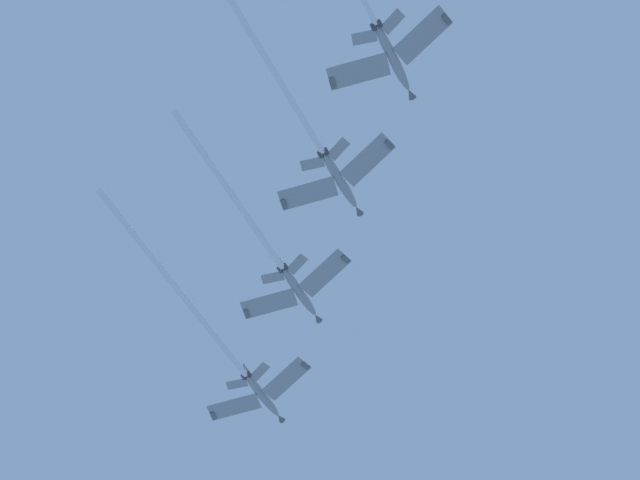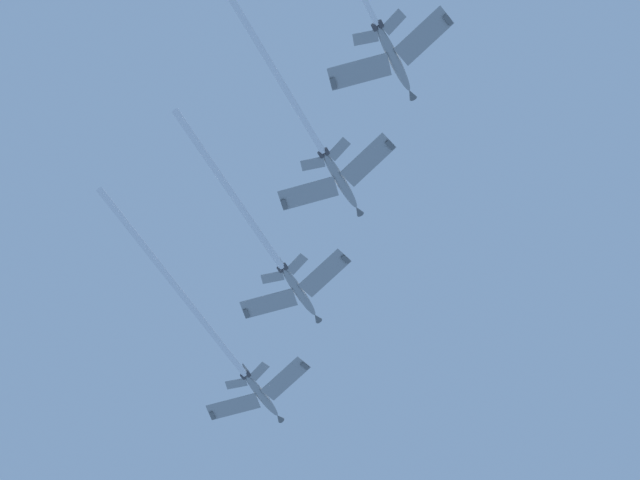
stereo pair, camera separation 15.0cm
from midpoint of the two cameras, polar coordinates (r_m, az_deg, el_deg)
The scene contains 4 objects.
jet_lead at distance 165.81m, azimuth -5.76°, elevation -6.11°, with size 51.57×20.90×24.86m.
jet_second at distance 156.05m, azimuth -2.93°, elevation -0.59°, with size 41.66×19.59×20.27m.
jet_third at distance 146.19m, azimuth -0.71°, elevation 6.59°, with size 47.11×19.62×23.58m.
jet_fourth at distance 141.64m, azimuth 2.97°, elevation 13.09°, with size 45.55×19.61×21.87m.
Camera 2 is at (-34.52, -36.95, 1.58)m, focal length 54.88 mm.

